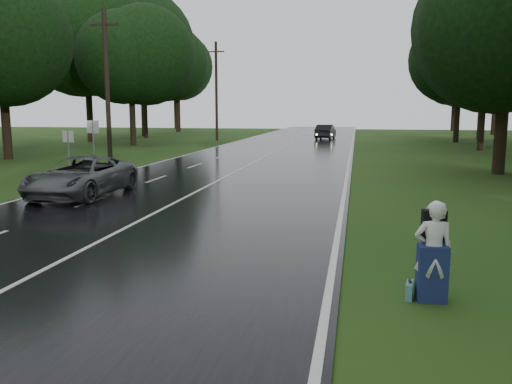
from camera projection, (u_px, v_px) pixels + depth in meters
The scene contains 17 objects.
ground at pixel (34, 277), 10.33m from camera, with size 160.00×160.00×0.00m, color #264514.
road at pixel (245, 167), 29.72m from camera, with size 12.00×140.00×0.04m, color black.
lane_center at pixel (245, 167), 29.71m from camera, with size 0.12×140.00×0.01m, color silver.
grey_car at pixel (81, 177), 19.57m from camera, with size 2.46×5.34×1.48m, color #535659.
far_car at pixel (326, 132), 57.05m from camera, with size 1.68×4.82×1.59m, color black.
hitchhiker at pixel (433, 255), 8.91m from camera, with size 0.68×0.62×1.78m.
suitcase at pixel (409, 290), 9.13m from camera, with size 0.12×0.41×0.29m, color teal.
utility_pole_mid at pixel (111, 164), 31.71m from camera, with size 1.80×0.28×9.11m, color black, non-canonical shape.
utility_pole_far at pixel (217, 140), 55.72m from camera, with size 1.80×0.28×10.26m, color black, non-canonical shape.
road_sign_a at pixel (71, 179), 24.89m from camera, with size 0.55×0.10×2.30m, color white, non-canonical shape.
road_sign_b at pixel (95, 173), 27.22m from camera, with size 0.65×0.10×2.72m, color white, non-canonical shape.
tree_left_d at pixel (9, 159), 34.60m from camera, with size 8.60×8.60×13.44m, color black, non-canonical shape.
tree_left_e at pixel (134, 146), 47.54m from camera, with size 9.05×9.05×14.14m, color black, non-canonical shape.
tree_left_f at pixel (146, 138), 60.60m from camera, with size 11.63×11.63×18.18m, color black, non-canonical shape.
tree_right_d at pixel (498, 174), 26.72m from camera, with size 7.89×7.89×12.33m, color black, non-canonical shape.
tree_right_e at pixel (480, 150), 41.92m from camera, with size 9.21×9.21×14.39m, color black, non-canonical shape.
tree_right_f at pixel (455, 142), 52.18m from camera, with size 9.28×9.28×14.51m, color black, non-canonical shape.
Camera 1 is at (6.21, -8.92, 3.29)m, focal length 36.49 mm.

